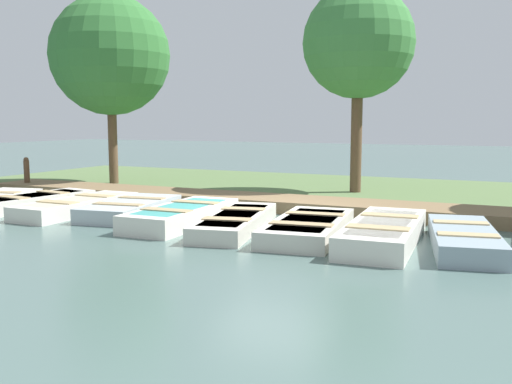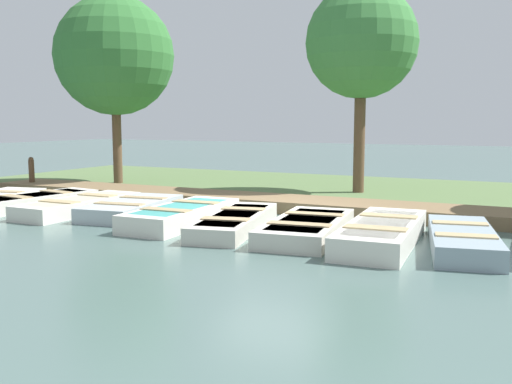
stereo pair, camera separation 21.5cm
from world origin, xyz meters
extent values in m
plane|color=#4C6660|center=(0.00, 0.00, 0.00)|extent=(80.00, 80.00, 0.00)
cube|color=#567042|center=(-5.00, 0.00, 0.07)|extent=(8.00, 24.00, 0.14)
cube|color=brown|center=(-1.60, 0.00, 0.14)|extent=(1.47, 18.67, 0.28)
cube|color=silver|center=(0.87, -5.94, 0.17)|extent=(3.07, 1.41, 0.33)
cube|color=teal|center=(0.87, -5.94, 0.32)|extent=(2.51, 1.12, 0.03)
cube|color=tan|center=(1.42, -6.02, 0.35)|extent=(0.42, 0.97, 0.03)
cube|color=tan|center=(0.31, -5.87, 0.35)|extent=(0.42, 0.97, 0.03)
cube|color=silver|center=(0.96, -4.50, 0.16)|extent=(3.20, 1.06, 0.33)
cube|color=beige|center=(0.96, -4.50, 0.32)|extent=(2.63, 0.83, 0.03)
cube|color=tan|center=(1.56, -4.50, 0.34)|extent=(0.32, 0.97, 0.03)
cube|color=tan|center=(0.35, -4.50, 0.34)|extent=(0.32, 0.97, 0.03)
cube|color=#B2BCC1|center=(0.70, -3.18, 0.16)|extent=(2.92, 1.59, 0.32)
cube|color=#4C709E|center=(0.70, -3.18, 0.31)|extent=(2.39, 1.26, 0.03)
cube|color=tan|center=(1.22, -3.11, 0.34)|extent=(0.43, 1.14, 0.03)
cube|color=tan|center=(0.17, -3.26, 0.34)|extent=(0.43, 1.14, 0.03)
cube|color=silver|center=(1.15, -1.55, 0.19)|extent=(3.11, 1.22, 0.38)
cube|color=teal|center=(1.15, -1.55, 0.36)|extent=(2.55, 0.96, 0.03)
cube|color=tan|center=(1.73, -1.53, 0.39)|extent=(0.34, 1.04, 0.03)
cube|color=tan|center=(0.56, -1.57, 0.39)|extent=(0.34, 1.04, 0.03)
cube|color=beige|center=(1.16, -0.30, 0.15)|extent=(3.44, 1.63, 0.31)
cube|color=#994C33|center=(1.16, -0.30, 0.29)|extent=(2.81, 1.30, 0.02)
cube|color=tan|center=(1.78, -0.17, 0.32)|extent=(0.51, 0.94, 0.03)
cube|color=tan|center=(0.55, -0.43, 0.32)|extent=(0.51, 0.94, 0.03)
cube|color=beige|center=(1.17, 1.21, 0.16)|extent=(3.16, 1.57, 0.32)
cube|color=teal|center=(1.17, 1.21, 0.31)|extent=(2.58, 1.24, 0.03)
cube|color=tan|center=(1.74, 1.28, 0.33)|extent=(0.44, 1.14, 0.03)
cube|color=tan|center=(0.60, 1.14, 0.33)|extent=(0.44, 1.14, 0.03)
cube|color=silver|center=(1.19, 2.60, 0.19)|extent=(3.42, 1.31, 0.38)
cube|color=beige|center=(1.19, 2.60, 0.37)|extent=(2.80, 1.03, 0.03)
cube|color=tan|center=(1.83, 2.64, 0.39)|extent=(0.40, 1.03, 0.03)
cube|color=tan|center=(0.56, 2.56, 0.39)|extent=(0.40, 1.03, 0.03)
cube|color=#8C9EA8|center=(1.06, 3.90, 0.17)|extent=(3.08, 1.54, 0.34)
cube|color=#4C709E|center=(1.06, 3.90, 0.32)|extent=(2.52, 1.22, 0.03)
cube|color=tan|center=(1.61, 4.01, 0.35)|extent=(0.46, 0.96, 0.03)
cube|color=tan|center=(0.51, 3.80, 0.35)|extent=(0.46, 0.96, 0.03)
cylinder|color=brown|center=(-1.45, -8.62, 0.47)|extent=(0.16, 0.16, 0.94)
sphere|color=brown|center=(-1.45, -8.62, 0.97)|extent=(0.15, 0.15, 0.15)
cylinder|color=brown|center=(-3.42, -6.98, 1.55)|extent=(0.28, 0.28, 3.10)
sphere|color=#337033|center=(-3.42, -6.98, 4.12)|extent=(3.68, 3.68, 3.68)
cylinder|color=brown|center=(-4.50, 0.55, 1.69)|extent=(0.31, 0.31, 3.38)
sphere|color=#3D7F3D|center=(-4.50, 0.55, 4.22)|extent=(3.03, 3.03, 3.03)
camera|label=1|loc=(10.95, 4.71, 2.13)|focal=40.00mm
camera|label=2|loc=(10.86, 4.90, 2.13)|focal=40.00mm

